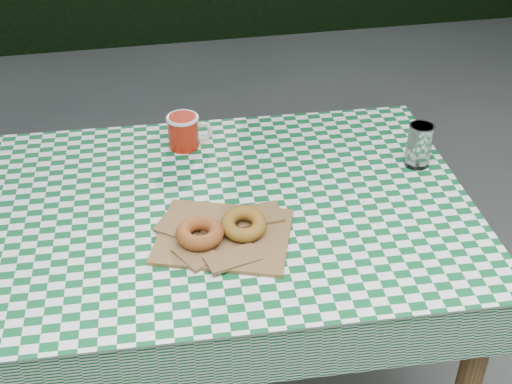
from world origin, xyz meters
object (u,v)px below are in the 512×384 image
Objects in this scene: table at (216,318)px; coffee_mug at (183,132)px; paper_bag at (224,235)px; drinking_glass at (419,145)px.

coffee_mug is at bearing 98.69° from table.
paper_bag is 2.53× the size of drinking_glass.
drinking_glass is at bearing 20.82° from paper_bag.
drinking_glass reaches higher than table.
paper_bag is at bearing -81.60° from table.
drinking_glass is (0.56, 0.08, 0.44)m from table.
coffee_mug is 0.63m from drinking_glass.
coffee_mug is 1.41× the size of drinking_glass.
paper_bag is at bearing -159.18° from drinking_glass.
paper_bag is 0.42m from coffee_mug.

